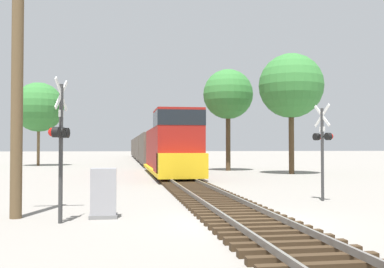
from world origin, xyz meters
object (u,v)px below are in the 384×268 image
Objects in this scene: freight_train at (147,148)px; tree_far_right at (291,86)px; tree_mid_background at (228,95)px; crossing_signal_far at (323,142)px; relay_cabinet at (103,194)px; utility_pole at (17,67)px; tree_deep_background at (39,107)px; crossing_signal_near at (60,138)px.

freight_train is 32.17m from tree_far_right.
freight_train is 25.69m from tree_mid_background.
freight_train is 47.54m from crossing_signal_far.
tree_far_right is (9.90, -30.17, 5.13)m from freight_train.
relay_cabinet is at bearing -124.72° from tree_far_right.
utility_pole is 0.96× the size of tree_deep_background.
utility_pole is 26.03m from tree_far_right.
freight_train is 8.57× the size of tree_mid_background.
tree_mid_background is (11.39, 26.68, 4.51)m from crossing_signal_near.
crossing_signal_far is 40.63m from tree_deep_background.
tree_mid_background is (10.18, 25.94, 6.21)m from relay_cabinet.
freight_train is 50.58m from relay_cabinet.
utility_pole is at bearing -113.56° from crossing_signal_near.
tree_far_right is 1.04× the size of tree_mid_background.
crossing_signal_near is at bearing -95.94° from freight_train.
tree_far_right is (5.40, 17.15, 4.70)m from crossing_signal_far.
relay_cabinet is at bearing -94.66° from freight_train.
relay_cabinet is 25.40m from tree_far_right.
utility_pole reaches higher than crossing_signal_far.
freight_train is at bearing 40.02° from tree_deep_background.
crossing_signal_far is at bearing 13.56° from utility_pole.
utility_pole reaches higher than crossing_signal_near.
tree_far_right is 1.01× the size of tree_deep_background.
crossing_signal_near is (-5.32, -51.14, 0.52)m from freight_train.
relay_cabinet is at bearing -111.43° from tree_mid_background.
tree_mid_background is at bearing 63.37° from utility_pole.
tree_deep_background is (-6.25, 39.12, 2.06)m from utility_pole.
tree_deep_background is (-19.07, 13.54, -0.24)m from tree_mid_background.
tree_far_right is (16.66, 19.86, 2.40)m from utility_pole.
tree_far_right reaches higher than utility_pole.
utility_pole is (-6.76, -50.04, 2.72)m from freight_train.
utility_pole is (-1.43, 1.10, 2.21)m from crossing_signal_near.
utility_pole is (-11.26, -2.72, 2.30)m from crossing_signal_far.
freight_train is at bearing -171.96° from crossing_signal_near.
tree_mid_background is 0.97× the size of tree_deep_background.
tree_mid_background is (6.07, -24.45, 5.03)m from freight_train.
tree_far_right is at bearing 50.02° from utility_pole.
freight_train reaches higher than relay_cabinet.
tree_deep_background is (-17.50, 36.40, 4.36)m from crossing_signal_far.
tree_deep_background is at bearing 99.07° from utility_pole.
crossing_signal_far is 0.41× the size of tree_deep_background.
tree_mid_background is at bearing 170.87° from crossing_signal_near.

